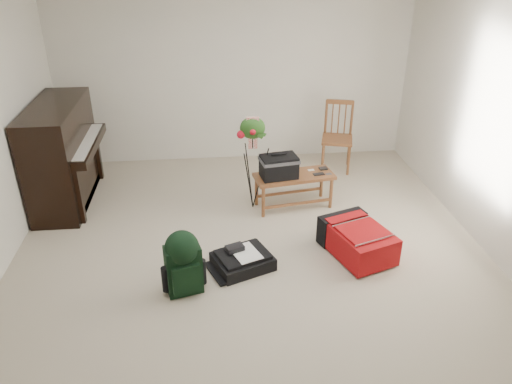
{
  "coord_description": "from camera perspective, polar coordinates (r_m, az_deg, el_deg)",
  "views": [
    {
      "loc": [
        -0.39,
        -4.24,
        3.04
      ],
      "look_at": [
        0.07,
        0.35,
        0.63
      ],
      "focal_mm": 35.0,
      "sensor_mm": 36.0,
      "label": 1
    }
  ],
  "objects": [
    {
      "name": "dining_chair",
      "position": [
        7.17,
        9.2,
        6.22
      ],
      "size": [
        0.52,
        0.52,
        0.97
      ],
      "rotation": [
        0.0,
        0.0,
        -0.27
      ],
      "color": "brown",
      "rests_on": "floor"
    },
    {
      "name": "wall_back",
      "position": [
        7.22,
        -2.53,
        13.2
      ],
      "size": [
        5.0,
        0.04,
        2.5
      ],
      "primitive_type": "cube",
      "color": "silver",
      "rests_on": "floor"
    },
    {
      "name": "ceiling",
      "position": [
        4.29,
        -0.49,
        20.33
      ],
      "size": [
        5.0,
        5.5,
        0.01
      ],
      "primitive_type": "cube",
      "color": "white",
      "rests_on": "wall_back"
    },
    {
      "name": "floor",
      "position": [
        5.23,
        -0.38,
        -7.98
      ],
      "size": [
        5.0,
        5.5,
        0.01
      ],
      "primitive_type": "cube",
      "color": "#BCAF97",
      "rests_on": "ground"
    },
    {
      "name": "flower_stand",
      "position": [
        5.95,
        -0.38,
        3.25
      ],
      "size": [
        0.42,
        0.42,
        1.21
      ],
      "rotation": [
        0.0,
        0.0,
        -0.12
      ],
      "color": "black",
      "rests_on": "floor"
    },
    {
      "name": "wall_right",
      "position": [
        5.43,
        26.96,
        5.26
      ],
      "size": [
        0.04,
        5.5,
        2.5
      ],
      "primitive_type": "cube",
      "color": "silver",
      "rests_on": "floor"
    },
    {
      "name": "bench",
      "position": [
        5.99,
        3.13,
        2.69
      ],
      "size": [
        1.01,
        0.54,
        0.74
      ],
      "rotation": [
        0.0,
        0.0,
        0.17
      ],
      "color": "brown",
      "rests_on": "floor"
    },
    {
      "name": "black_duffel",
      "position": [
        5.11,
        -1.54,
        -7.75
      ],
      "size": [
        0.68,
        0.62,
        0.23
      ],
      "rotation": [
        0.0,
        0.0,
        0.38
      ],
      "color": "black",
      "rests_on": "floor"
    },
    {
      "name": "piano",
      "position": [
        6.58,
        -21.18,
        3.85
      ],
      "size": [
        0.71,
        1.5,
        1.25
      ],
      "color": "black",
      "rests_on": "floor"
    },
    {
      "name": "red_suitcase",
      "position": [
        5.4,
        11.37,
        -5.1
      ],
      "size": [
        0.74,
        0.92,
        0.33
      ],
      "rotation": [
        0.0,
        0.0,
        0.34
      ],
      "color": "#AD0719",
      "rests_on": "floor"
    },
    {
      "name": "green_backpack",
      "position": [
        4.69,
        -8.36,
        -7.68
      ],
      "size": [
        0.37,
        0.34,
        0.65
      ],
      "rotation": [
        0.0,
        0.0,
        0.25
      ],
      "color": "black",
      "rests_on": "floor"
    }
  ]
}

